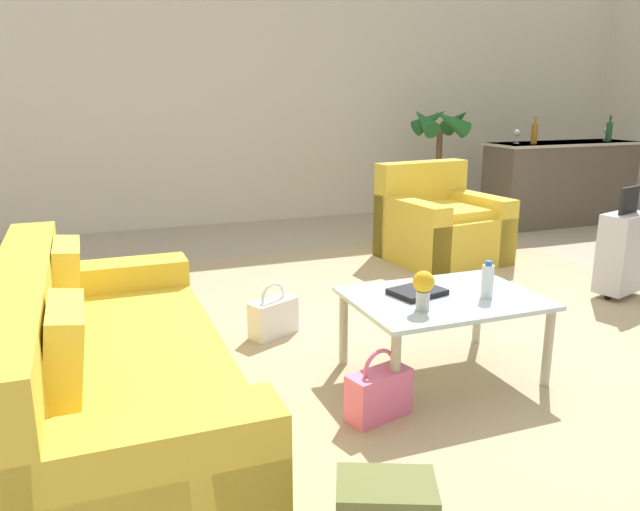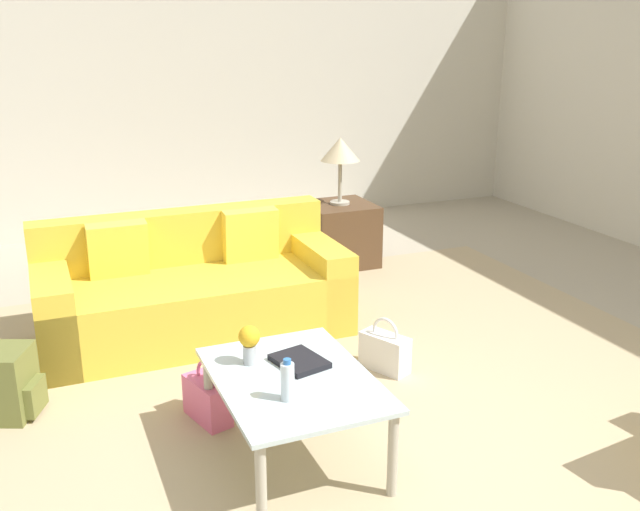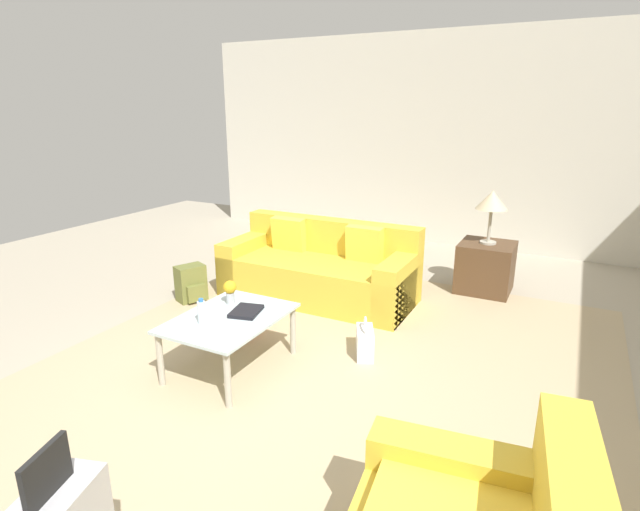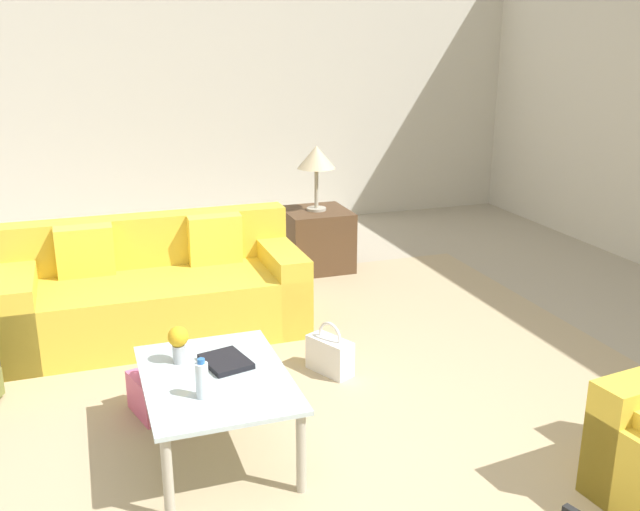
{
  "view_description": "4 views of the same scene",
  "coord_description": "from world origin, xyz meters",
  "px_view_note": "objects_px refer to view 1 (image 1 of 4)",
  "views": [
    {
      "loc": [
        -2.16,
        -3.25,
        1.53
      ],
      "look_at": [
        -0.95,
        -0.05,
        0.63
      ],
      "focal_mm": 35.0,
      "sensor_mm": 36.0,
      "label": 1
    },
    {
      "loc": [
        2.54,
        -1.58,
        2.08
      ],
      "look_at": [
        -0.37,
        -0.37,
        1.07
      ],
      "focal_mm": 40.0,
      "sensor_mm": 36.0,
      "label": 2
    },
    {
      "loc": [
        2.5,
        1.82,
        2.06
      ],
      "look_at": [
        -0.83,
        0.09,
        0.93
      ],
      "focal_mm": 28.0,
      "sensor_mm": 36.0,
      "label": 3
    },
    {
      "loc": [
        2.9,
        -1.07,
        2.15
      ],
      "look_at": [
        -0.41,
        0.07,
        1.05
      ],
      "focal_mm": 40.0,
      "sensor_mm": 36.0,
      "label": 4
    }
  ],
  "objects_px": {
    "coffee_table": "(444,306)",
    "handbag_white": "(273,317)",
    "couch": "(97,386)",
    "water_bottle": "(487,281)",
    "flower_vase": "(423,287)",
    "wine_glass_leftmost": "(517,134)",
    "wine_glass_left_of_centre": "(607,131)",
    "handbag_pink": "(379,393)",
    "coffee_table_book": "(417,292)",
    "wine_bottle_green": "(609,131)",
    "suitcase_silver": "(623,252)",
    "bar_console": "(560,182)",
    "armchair": "(438,228)",
    "potted_palm": "(439,154)",
    "wine_bottle_amber": "(534,134)"
  },
  "relations": [
    {
      "from": "coffee_table",
      "to": "handbag_white",
      "type": "relative_size",
      "value": 2.81
    },
    {
      "from": "couch",
      "to": "water_bottle",
      "type": "distance_m",
      "value": 2.01
    },
    {
      "from": "flower_vase",
      "to": "wine_glass_leftmost",
      "type": "height_order",
      "value": "wine_glass_leftmost"
    },
    {
      "from": "wine_glass_left_of_centre",
      "to": "handbag_pink",
      "type": "distance_m",
      "value": 5.86
    },
    {
      "from": "coffee_table_book",
      "to": "wine_glass_leftmost",
      "type": "bearing_deg",
      "value": 32.26
    },
    {
      "from": "wine_bottle_green",
      "to": "handbag_white",
      "type": "relative_size",
      "value": 0.84
    },
    {
      "from": "suitcase_silver",
      "to": "handbag_pink",
      "type": "distance_m",
      "value": 2.74
    },
    {
      "from": "flower_vase",
      "to": "bar_console",
      "type": "xyz_separation_m",
      "value": [
        3.72,
        3.25,
        -0.09
      ]
    },
    {
      "from": "armchair",
      "to": "potted_palm",
      "type": "distance_m",
      "value": 1.85
    },
    {
      "from": "bar_console",
      "to": "suitcase_silver",
      "type": "distance_m",
      "value": 2.83
    },
    {
      "from": "coffee_table_book",
      "to": "potted_palm",
      "type": "distance_m",
      "value": 4.31
    },
    {
      "from": "coffee_table_book",
      "to": "suitcase_silver",
      "type": "distance_m",
      "value": 2.21
    },
    {
      "from": "wine_bottle_green",
      "to": "handbag_white",
      "type": "distance_m",
      "value": 5.28
    },
    {
      "from": "coffee_table_book",
      "to": "wine_bottle_amber",
      "type": "height_order",
      "value": "wine_bottle_amber"
    },
    {
      "from": "flower_vase",
      "to": "bar_console",
      "type": "distance_m",
      "value": 4.94
    },
    {
      "from": "armchair",
      "to": "suitcase_silver",
      "type": "bearing_deg",
      "value": -64.28
    },
    {
      "from": "coffee_table_book",
      "to": "flower_vase",
      "type": "relative_size",
      "value": 1.34
    },
    {
      "from": "coffee_table",
      "to": "wine_glass_left_of_centre",
      "type": "relative_size",
      "value": 6.51
    },
    {
      "from": "armchair",
      "to": "water_bottle",
      "type": "height_order",
      "value": "armchair"
    },
    {
      "from": "wine_glass_left_of_centre",
      "to": "potted_palm",
      "type": "relative_size",
      "value": 0.11
    },
    {
      "from": "wine_glass_left_of_centre",
      "to": "coffee_table",
      "type": "bearing_deg",
      "value": -143.09
    },
    {
      "from": "water_bottle",
      "to": "handbag_pink",
      "type": "xyz_separation_m",
      "value": [
        -0.73,
        -0.21,
        -0.42
      ]
    },
    {
      "from": "couch",
      "to": "wine_bottle_amber",
      "type": "bearing_deg",
      "value": 32.93
    },
    {
      "from": "coffee_table_book",
      "to": "suitcase_silver",
      "type": "relative_size",
      "value": 0.32
    },
    {
      "from": "flower_vase",
      "to": "couch",
      "type": "bearing_deg",
      "value": 178.18
    },
    {
      "from": "coffee_table",
      "to": "handbag_pink",
      "type": "bearing_deg",
      "value": -149.87
    },
    {
      "from": "couch",
      "to": "suitcase_silver",
      "type": "height_order",
      "value": "suitcase_silver"
    },
    {
      "from": "wine_glass_left_of_centre",
      "to": "flower_vase",
      "type": "bearing_deg",
      "value": -143.22
    },
    {
      "from": "flower_vase",
      "to": "handbag_pink",
      "type": "height_order",
      "value": "flower_vase"
    },
    {
      "from": "flower_vase",
      "to": "wine_bottle_amber",
      "type": "height_order",
      "value": "wine_bottle_amber"
    },
    {
      "from": "bar_console",
      "to": "potted_palm",
      "type": "distance_m",
      "value": 1.47
    },
    {
      "from": "potted_palm",
      "to": "wine_bottle_amber",
      "type": "bearing_deg",
      "value": -42.62
    },
    {
      "from": "wine_bottle_green",
      "to": "handbag_pink",
      "type": "bearing_deg",
      "value": -144.28
    },
    {
      "from": "wine_glass_leftmost",
      "to": "handbag_pink",
      "type": "relative_size",
      "value": 0.43
    },
    {
      "from": "couch",
      "to": "armchair",
      "type": "relative_size",
      "value": 2.0
    },
    {
      "from": "potted_palm",
      "to": "suitcase_silver",
      "type": "bearing_deg",
      "value": -93.81
    },
    {
      "from": "coffee_table_book",
      "to": "bar_console",
      "type": "xyz_separation_m",
      "value": [
        3.62,
        3.02,
        0.02
      ]
    },
    {
      "from": "water_bottle",
      "to": "handbag_white",
      "type": "height_order",
      "value": "water_bottle"
    },
    {
      "from": "couch",
      "to": "potted_palm",
      "type": "relative_size",
      "value": 1.51
    },
    {
      "from": "couch",
      "to": "flower_vase",
      "type": "height_order",
      "value": "couch"
    },
    {
      "from": "water_bottle",
      "to": "wine_bottle_amber",
      "type": "height_order",
      "value": "wine_bottle_amber"
    },
    {
      "from": "water_bottle",
      "to": "handbag_pink",
      "type": "distance_m",
      "value": 0.87
    },
    {
      "from": "water_bottle",
      "to": "coffee_table_book",
      "type": "bearing_deg",
      "value": 150.64
    },
    {
      "from": "couch",
      "to": "coffee_table_book",
      "type": "distance_m",
      "value": 1.69
    },
    {
      "from": "water_bottle",
      "to": "handbag_pink",
      "type": "relative_size",
      "value": 0.57
    },
    {
      "from": "water_bottle",
      "to": "wine_glass_leftmost",
      "type": "relative_size",
      "value": 1.32
    },
    {
      "from": "wine_bottle_green",
      "to": "handbag_white",
      "type": "xyz_separation_m",
      "value": [
        -4.75,
        -2.11,
        -0.95
      ]
    },
    {
      "from": "armchair",
      "to": "potted_palm",
      "type": "height_order",
      "value": "potted_palm"
    },
    {
      "from": "water_bottle",
      "to": "flower_vase",
      "type": "distance_m",
      "value": 0.42
    },
    {
      "from": "handbag_white",
      "to": "wine_glass_left_of_centre",
      "type": "bearing_deg",
      "value": 24.69
    }
  ]
}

